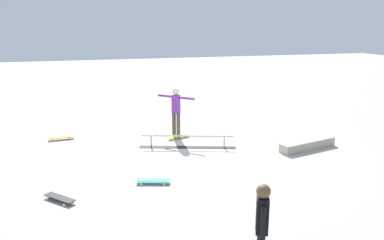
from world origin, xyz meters
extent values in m
plane|color=#ADA89E|center=(0.00, 0.00, 0.00)|extent=(60.00, 60.00, 0.00)
cube|color=black|center=(0.36, -0.62, 0.01)|extent=(2.91, 1.14, 0.01)
cylinder|color=#B7B7BC|center=(-0.71, -0.28, 0.19)|extent=(0.04, 0.04, 0.37)
cylinder|color=#B7B7BC|center=(1.43, -0.97, 0.19)|extent=(0.04, 0.04, 0.37)
cylinder|color=#B7B7BC|center=(0.36, -0.62, 0.37)|extent=(2.70, 0.91, 0.05)
cube|color=#B2A893|center=(-3.14, 0.50, 0.13)|extent=(2.01, 0.84, 0.27)
cylinder|color=brown|center=(0.40, -1.63, 0.43)|extent=(0.18, 0.18, 0.86)
cylinder|color=brown|center=(0.52, -1.75, 0.43)|extent=(0.18, 0.18, 0.86)
cube|color=purple|center=(0.46, -1.69, 1.16)|extent=(0.30, 0.30, 0.61)
sphere|color=beige|center=(0.46, -1.69, 1.58)|extent=(0.23, 0.23, 0.23)
cylinder|color=purple|center=(0.18, -1.40, 1.39)|extent=(0.46, 0.46, 0.08)
cylinder|color=purple|center=(0.74, -1.97, 1.39)|extent=(0.46, 0.46, 0.08)
cube|color=yellow|center=(0.38, -1.64, 0.08)|extent=(0.82, 0.44, 0.02)
cylinder|color=white|center=(0.61, -1.44, 0.03)|extent=(0.06, 0.05, 0.05)
cylinder|color=white|center=(0.68, -1.66, 0.03)|extent=(0.06, 0.05, 0.05)
cylinder|color=white|center=(0.09, -1.61, 0.03)|extent=(0.06, 0.05, 0.05)
cylinder|color=white|center=(0.16, -1.83, 0.03)|extent=(0.06, 0.05, 0.05)
cube|color=black|center=(0.96, 5.74, 1.05)|extent=(0.24, 0.26, 0.55)
sphere|color=brown|center=(0.96, 5.74, 1.43)|extent=(0.21, 0.21, 0.21)
cylinder|color=black|center=(1.02, 5.86, 1.00)|extent=(0.09, 0.09, 0.52)
cylinder|color=black|center=(0.91, 5.61, 1.00)|extent=(0.09, 0.09, 0.52)
cube|color=teal|center=(1.87, 1.79, 0.08)|extent=(0.82, 0.42, 0.02)
cylinder|color=white|center=(1.58, 1.76, 0.03)|extent=(0.06, 0.04, 0.05)
cylinder|color=white|center=(1.64, 1.98, 0.03)|extent=(0.06, 0.04, 0.05)
cylinder|color=white|center=(2.10, 1.60, 0.03)|extent=(0.06, 0.04, 0.05)
cylinder|color=white|center=(2.16, 1.82, 0.03)|extent=(0.06, 0.04, 0.05)
cube|color=black|center=(3.99, 2.16, 0.08)|extent=(0.69, 0.72, 0.02)
cylinder|color=white|center=(4.26, 2.04, 0.03)|extent=(0.06, 0.06, 0.05)
cylinder|color=white|center=(4.09, 1.88, 0.03)|extent=(0.06, 0.06, 0.05)
cylinder|color=white|center=(3.89, 2.44, 0.03)|extent=(0.06, 0.06, 0.05)
cylinder|color=white|center=(3.72, 2.28, 0.03)|extent=(0.06, 0.06, 0.05)
cube|color=orange|center=(4.15, -2.55, 0.08)|extent=(0.81, 0.27, 0.02)
cylinder|color=white|center=(3.89, -2.69, 0.03)|extent=(0.06, 0.03, 0.05)
cylinder|color=white|center=(3.87, -2.46, 0.03)|extent=(0.06, 0.03, 0.05)
cylinder|color=white|center=(4.43, -2.64, 0.03)|extent=(0.06, 0.03, 0.05)
cylinder|color=white|center=(4.42, -2.41, 0.03)|extent=(0.06, 0.03, 0.05)
camera|label=1|loc=(3.34, 10.35, 3.78)|focal=36.20mm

